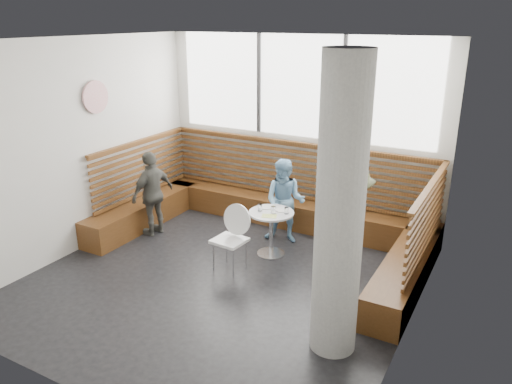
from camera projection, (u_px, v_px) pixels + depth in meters
The scene contains 15 objects.
room at pixel (218, 170), 6.37m from camera, with size 5.00×5.00×3.20m.
booth at pixel (279, 212), 8.22m from camera, with size 5.00×2.50×1.44m.
concrete_column at pixel (340, 212), 5.02m from camera, with size 0.50×0.50×3.20m, color gray.
wall_art at pixel (95, 97), 7.58m from camera, with size 0.50×0.50×0.03m, color white.
cafe_table at pixel (271, 224), 7.51m from camera, with size 0.68×0.68×0.70m.
cafe_chair at pixel (232, 233), 7.08m from camera, with size 0.46×0.45×0.95m.
adult_man at pixel (350, 222), 6.80m from camera, with size 1.04×0.60×1.61m, color #4C5438.
child_back at pixel (285, 201), 7.92m from camera, with size 0.66×0.52×1.37m, color #79ABD1.
child_left at pixel (153, 193), 8.19m from camera, with size 0.83×0.35×1.42m, color #51514A.
plate_near at pixel (266, 207), 7.62m from camera, with size 0.22×0.22×0.02m, color white.
plate_far at pixel (281, 210), 7.50m from camera, with size 0.19×0.19×0.01m, color white.
glass_left at pixel (260, 207), 7.47m from camera, with size 0.07×0.07×0.11m, color white.
glass_mid at pixel (273, 210), 7.35m from camera, with size 0.07×0.07×0.12m, color white.
glass_right at pixel (287, 211), 7.36m from camera, with size 0.06×0.06×0.10m, color white.
menu_card at pixel (269, 216), 7.29m from camera, with size 0.22×0.15×0.00m, color #A5C64C.
Camera 1 is at (3.36, -5.10, 3.46)m, focal length 35.00 mm.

